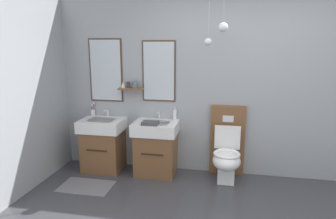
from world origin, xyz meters
The scene contains 10 objects.
wall_back centered at (-0.02, 1.74, 1.27)m, with size 5.45×0.59×2.54m.
bath_mat centered at (-1.95, 0.85, 0.01)m, with size 0.68×0.44×0.01m, color slate.
vanity_sink_left centered at (-1.95, 1.46, 0.40)m, with size 0.62×0.52×0.76m.
tap_on_left_sink centered at (-1.95, 1.65, 0.83)m, with size 0.03×0.13×0.11m.
vanity_sink_right centered at (-1.15, 1.46, 0.40)m, with size 0.62×0.52×0.76m.
tap_on_right_sink centered at (-1.15, 1.65, 0.83)m, with size 0.03×0.13×0.11m.
toilet centered at (-0.16, 1.48, 0.38)m, with size 0.48×0.62×1.00m.
toothbrush_cup centered at (-2.18, 1.64, 0.82)m, with size 0.07×0.07×0.21m.
soap_dispenser centered at (-0.91, 1.65, 0.84)m, with size 0.06×0.06×0.18m.
folded_hand_towel centered at (-1.19, 1.30, 0.79)m, with size 0.22×0.16×0.04m, color #47474C.
Camera 1 is at (-0.19, -2.52, 1.83)m, focal length 32.23 mm.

